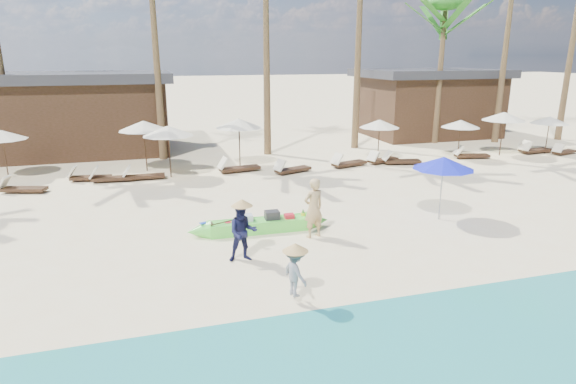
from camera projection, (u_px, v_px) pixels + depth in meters
name	position (u px, v px, depth m)	size (l,w,h in m)	color
ground	(318.00, 259.00, 12.69)	(240.00, 240.00, 0.00)	beige
wet_sand_strip	(418.00, 375.00, 8.08)	(240.00, 4.50, 0.01)	tan
green_canoe	(260.00, 225.00, 14.62)	(4.87, 0.71, 0.62)	#54DA42
tourist	(313.00, 208.00, 14.01)	(0.65, 0.43, 1.78)	tan
vendor_green	(243.00, 232.00, 12.40)	(0.76, 0.59, 1.56)	#15173A
vendor_yellow	(295.00, 272.00, 10.25)	(0.70, 0.40, 1.09)	gray
blue_umbrella	(444.00, 163.00, 15.25)	(1.94, 1.94, 2.09)	#99999E
resort_parasol_3	(2.00, 135.00, 20.58)	(2.04, 2.04, 2.10)	#3C2318
lounger_3_right	(21.00, 188.00, 18.76)	(1.83, 1.02, 0.59)	#3C2318
resort_parasol_4	(143.00, 126.00, 21.82)	(2.26, 2.26, 2.33)	#3C2318
lounger_4_left	(110.00, 177.00, 20.37)	(1.83, 0.70, 0.61)	#3C2318
lounger_4_right	(88.00, 176.00, 20.52)	(1.80, 0.78, 0.59)	#3C2318
resort_parasol_5	(168.00, 131.00, 20.69)	(2.20, 2.20, 2.27)	#3C2318
lounger_5_left	(142.00, 175.00, 20.72)	(1.75, 0.57, 0.59)	#3C2318
resort_parasol_6	(239.00, 123.00, 22.75)	(2.24, 2.24, 2.30)	#3C2318
lounger_6_left	(237.00, 167.00, 22.06)	(2.01, 0.87, 0.66)	#3C2318
lounger_6_right	(291.00, 169.00, 21.87)	(1.89, 1.13, 0.61)	#3C2318
resort_parasol_7	(380.00, 124.00, 24.04)	(2.03, 2.03, 2.09)	#3C2318
lounger_7_left	(347.00, 163.00, 23.10)	(1.96, 1.08, 0.64)	#3C2318
lounger_7_right	(381.00, 159.00, 23.89)	(1.84, 1.10, 0.60)	#3C2318
resort_parasol_8	(461.00, 124.00, 24.51)	(1.96, 1.96, 2.01)	#3C2318
lounger_8_left	(400.00, 160.00, 23.63)	(1.94, 0.97, 0.63)	#3C2318
resort_parasol_9	(504.00, 116.00, 25.25)	(2.25, 2.25, 2.32)	#3C2318
lounger_9_left	(470.00, 155.00, 25.00)	(1.90, 0.95, 0.62)	#3C2318
lounger_9_right	(532.00, 150.00, 26.36)	(1.75, 0.81, 0.57)	#3C2318
resort_parasol_10	(550.00, 120.00, 25.85)	(1.96, 1.96, 2.02)	#3C2318
lounger_10_left	(534.00, 149.00, 26.27)	(1.99, 0.82, 0.66)	#3C2318
lounger_10_right	(564.00, 151.00, 25.99)	(1.71, 0.91, 0.56)	#3C2318
palm_6	(444.00, 21.00, 27.64)	(2.08, 2.08, 8.51)	brown
pavilion_west	(70.00, 112.00, 26.07)	(10.80, 6.60, 4.30)	#3C2318
pavilion_east	(427.00, 102.00, 32.03)	(8.80, 6.60, 4.30)	#3C2318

